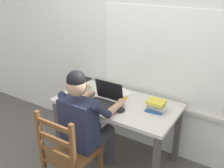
% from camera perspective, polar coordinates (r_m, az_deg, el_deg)
% --- Properties ---
extents(ground_plane, '(8.00, 8.00, 0.00)m').
position_cam_1_polar(ground_plane, '(3.14, 0.98, -16.07)').
color(ground_plane, '#56514C').
extents(back_wall, '(6.00, 0.08, 2.60)m').
position_cam_1_polar(back_wall, '(2.88, 5.75, 9.22)').
color(back_wall, silver).
rests_on(back_wall, ground).
extents(desk, '(1.32, 0.69, 0.74)m').
position_cam_1_polar(desk, '(2.78, 1.06, -5.96)').
color(desk, beige).
rests_on(desk, ground).
extents(seated_person, '(0.50, 0.60, 1.24)m').
position_cam_1_polar(seated_person, '(2.50, -5.93, -8.33)').
color(seated_person, '#232842').
rests_on(seated_person, ground).
extents(wooden_chair, '(0.42, 0.42, 0.94)m').
position_cam_1_polar(wooden_chair, '(2.46, -9.86, -15.63)').
color(wooden_chair, brown).
rests_on(wooden_chair, ground).
extents(laptop, '(0.33, 0.28, 0.23)m').
position_cam_1_polar(laptop, '(2.66, -1.59, -3.48)').
color(laptop, black).
rests_on(laptop, desk).
extents(computer_mouse, '(0.06, 0.10, 0.03)m').
position_cam_1_polar(computer_mouse, '(2.53, 2.15, -5.89)').
color(computer_mouse, black).
rests_on(computer_mouse, desk).
extents(coffee_mug_white, '(0.12, 0.08, 0.09)m').
position_cam_1_polar(coffee_mug_white, '(2.98, -5.64, -0.70)').
color(coffee_mug_white, beige).
rests_on(coffee_mug_white, desk).
extents(coffee_mug_dark, '(0.12, 0.08, 0.09)m').
position_cam_1_polar(coffee_mug_dark, '(2.81, -6.87, -2.37)').
color(coffee_mug_dark, black).
rests_on(coffee_mug_dark, desk).
extents(book_stack_main, '(0.19, 0.17, 0.11)m').
position_cam_1_polar(book_stack_main, '(2.57, 9.98, -4.80)').
color(book_stack_main, '#2D5B9E').
rests_on(book_stack_main, desk).
extents(paper_pile_near_laptop, '(0.25, 0.24, 0.01)m').
position_cam_1_polar(paper_pile_near_laptop, '(2.92, 2.25, -2.00)').
color(paper_pile_near_laptop, white).
rests_on(paper_pile_near_laptop, desk).
extents(landscape_photo_print, '(0.14, 0.11, 0.00)m').
position_cam_1_polar(landscape_photo_print, '(2.81, 2.16, -3.10)').
color(landscape_photo_print, gold).
rests_on(landscape_photo_print, desk).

